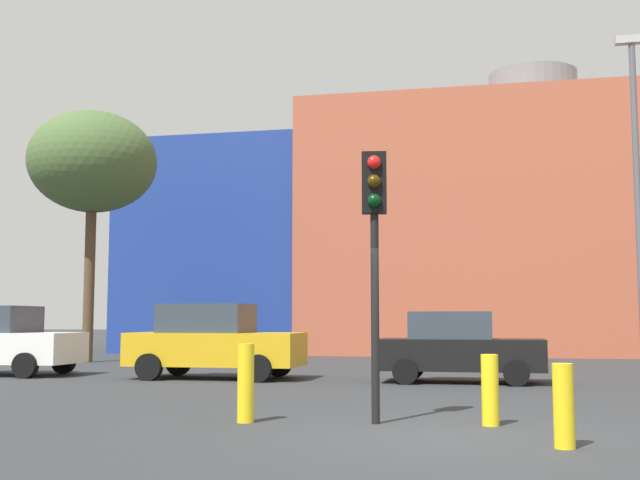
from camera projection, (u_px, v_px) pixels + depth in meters
The scene contains 10 objects.
ground_plane at pixel (450, 437), 10.02m from camera, with size 200.00×200.00×0.00m, color #2D3033.
building_backdrop at pixel (537, 237), 36.32m from camera, with size 37.28×11.20×12.86m.
parked_car_1 at pixel (214, 341), 20.03m from camera, with size 4.30×2.11×1.86m.
parked_car_2 at pixel (458, 347), 18.76m from camera, with size 3.83×1.88×1.66m.
traffic_light_island at pixel (374, 222), 11.55m from camera, with size 0.39×0.38×3.91m.
bare_tree_1 at pixel (93, 163), 28.35m from camera, with size 4.52×4.52×8.88m.
bollard_yellow_0 at pixel (564, 406), 9.16m from camera, with size 0.24×0.24×0.97m, color yellow.
bollard_yellow_1 at pixel (490, 390), 11.12m from camera, with size 0.24×0.24×0.99m, color yellow.
bollard_yellow_2 at pixel (246, 383), 11.48m from camera, with size 0.24×0.24×1.12m, color yellow.
street_lamp at pixel (637, 183), 20.13m from camera, with size 0.80×0.24×8.76m.
Camera 1 is at (0.52, -10.33, 1.47)m, focal length 44.68 mm.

